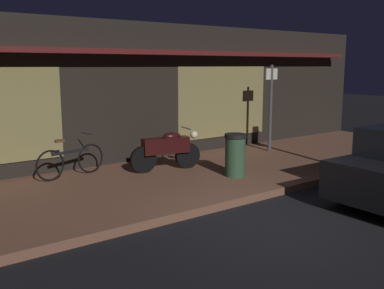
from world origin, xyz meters
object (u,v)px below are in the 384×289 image
trash_bin (235,155)px  motorcycle (167,149)px  sign_post (271,103)px  bicycle_parked (71,161)px

trash_bin → motorcycle: bearing=122.8°
sign_post → trash_bin: size_ratio=2.58×
motorcycle → bicycle_parked: motorcycle is taller
bicycle_parked → trash_bin: size_ratio=1.76×
bicycle_parked → trash_bin: (2.88, -2.09, 0.11)m
bicycle_parked → sign_post: bearing=-5.6°
motorcycle → sign_post: bearing=3.1°
bicycle_parked → trash_bin: 3.56m
bicycle_parked → sign_post: size_ratio=0.68×
trash_bin → sign_post: bearing=29.6°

